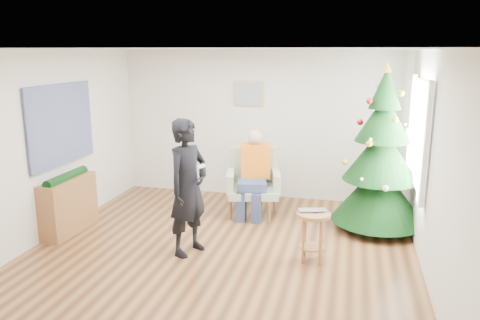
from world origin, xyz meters
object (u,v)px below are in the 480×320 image
(standing_man, at_px, (188,187))
(console, at_px, (69,206))
(stool, at_px, (313,237))
(armchair, at_px, (253,191))
(christmas_tree, at_px, (381,157))

(standing_man, xyz_separation_m, console, (-1.93, 0.26, -0.48))
(stool, xyz_separation_m, armchair, (-1.09, 1.54, 0.06))
(christmas_tree, bearing_deg, standing_man, -149.07)
(standing_man, relative_size, console, 1.77)
(standing_man, height_order, console, standing_man)
(stool, relative_size, standing_man, 0.36)
(stool, bearing_deg, console, 177.50)
(armchair, relative_size, standing_man, 0.59)
(christmas_tree, xyz_separation_m, standing_man, (-2.42, -1.45, -0.21))
(armchair, xyz_separation_m, standing_man, (-0.50, -1.64, 0.49))
(console, bearing_deg, armchair, 32.18)
(standing_man, distance_m, console, 2.01)
(armchair, relative_size, console, 1.04)
(armchair, distance_m, standing_man, 1.79)
(armchair, bearing_deg, console, -163.05)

